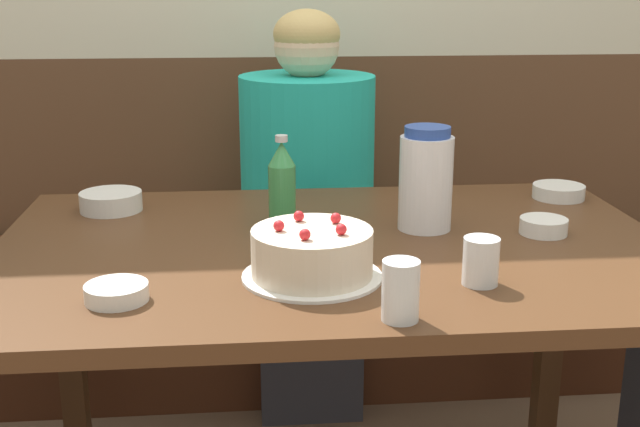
{
  "coord_description": "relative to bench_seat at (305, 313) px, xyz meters",
  "views": [
    {
      "loc": [
        -0.17,
        -1.55,
        1.26
      ],
      "look_at": [
        -0.02,
        0.05,
        0.79
      ],
      "focal_mm": 45.0,
      "sensor_mm": 36.0,
      "label": 1
    }
  ],
  "objects": [
    {
      "name": "bench_seat",
      "position": [
        0.0,
        0.0,
        0.0
      ],
      "size": [
        2.15,
        0.38,
        0.47
      ],
      "color": "#472314",
      "rests_on": "ground_plane"
    },
    {
      "name": "dining_table",
      "position": [
        0.0,
        -0.83,
        0.42
      ],
      "size": [
        1.39,
        0.91,
        0.74
      ],
      "color": "#4C2D19",
      "rests_on": "ground_plane"
    },
    {
      "name": "birthday_cake",
      "position": [
        -0.06,
        -1.02,
        0.56
      ],
      "size": [
        0.26,
        0.26,
        0.11
      ],
      "color": "white",
      "rests_on": "dining_table"
    },
    {
      "name": "water_pitcher",
      "position": [
        0.21,
        -0.75,
        0.62
      ],
      "size": [
        0.11,
        0.11,
        0.22
      ],
      "color": "white",
      "rests_on": "dining_table"
    },
    {
      "name": "soju_bottle",
      "position": [
        -0.1,
        -0.69,
        0.61
      ],
      "size": [
        0.06,
        0.06,
        0.2
      ],
      "color": "#388E4C",
      "rests_on": "dining_table"
    },
    {
      "name": "bowl_soup_white",
      "position": [
        0.59,
        -0.53,
        0.53
      ],
      "size": [
        0.13,
        0.13,
        0.03
      ],
      "color": "white",
      "rests_on": "dining_table"
    },
    {
      "name": "bowl_rice_small",
      "position": [
        -0.4,
        -1.1,
        0.53
      ],
      "size": [
        0.11,
        0.11,
        0.03
      ],
      "color": "white",
      "rests_on": "dining_table"
    },
    {
      "name": "bowl_side_dish",
      "position": [
        -0.49,
        -0.54,
        0.53
      ],
      "size": [
        0.14,
        0.14,
        0.04
      ],
      "color": "white",
      "rests_on": "dining_table"
    },
    {
      "name": "bowl_sauce_shallow",
      "position": [
        0.45,
        -0.81,
        0.53
      ],
      "size": [
        0.1,
        0.1,
        0.03
      ],
      "color": "white",
      "rests_on": "dining_table"
    },
    {
      "name": "glass_water_tall",
      "position": [
        0.23,
        -1.08,
        0.55
      ],
      "size": [
        0.06,
        0.06,
        0.09
      ],
      "color": "silver",
      "rests_on": "dining_table"
    },
    {
      "name": "glass_tumbler_short",
      "position": [
        0.06,
        -1.22,
        0.56
      ],
      "size": [
        0.06,
        0.06,
        0.1
      ],
      "color": "silver",
      "rests_on": "dining_table"
    },
    {
      "name": "person_grey_tee",
      "position": [
        0.0,
        -0.11,
        0.36
      ],
      "size": [
        0.39,
        0.39,
        1.19
      ],
      "rotation": [
        0.0,
        0.0,
        -1.57
      ],
      "color": "#33333D",
      "rests_on": "ground_plane"
    }
  ]
}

